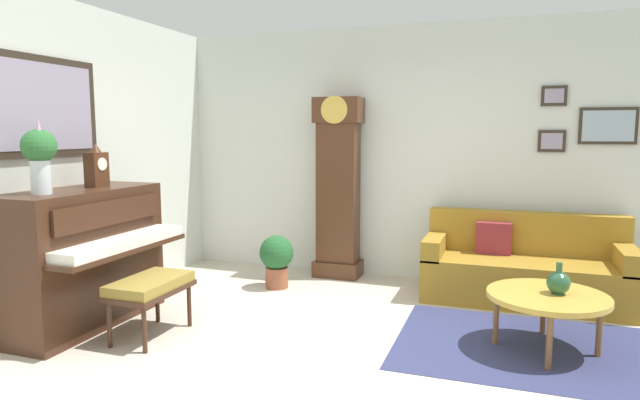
% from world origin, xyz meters
% --- Properties ---
extents(ground_plane, '(6.40, 6.00, 0.10)m').
position_xyz_m(ground_plane, '(0.00, 0.00, -0.05)').
color(ground_plane, beige).
extents(wall_left, '(0.13, 4.90, 2.80)m').
position_xyz_m(wall_left, '(-2.60, -0.00, 1.41)').
color(wall_left, silver).
rests_on(wall_left, ground_plane).
extents(wall_back, '(5.30, 0.13, 2.80)m').
position_xyz_m(wall_back, '(0.01, 2.40, 1.40)').
color(wall_back, silver).
rests_on(wall_back, ground_plane).
extents(area_rug, '(2.10, 1.50, 0.01)m').
position_xyz_m(area_rug, '(1.41, 0.63, 0.00)').
color(area_rug, navy).
rests_on(area_rug, ground_plane).
extents(piano, '(0.87, 1.44, 1.16)m').
position_xyz_m(piano, '(-2.23, -0.05, 0.59)').
color(piano, '#3D2316').
rests_on(piano, ground_plane).
extents(piano_bench, '(0.42, 0.70, 0.48)m').
position_xyz_m(piano_bench, '(-1.52, -0.11, 0.41)').
color(piano_bench, '#3D2316').
rests_on(piano_bench, ground_plane).
extents(grandfather_clock, '(0.52, 0.34, 2.03)m').
position_xyz_m(grandfather_clock, '(-0.65, 2.15, 0.96)').
color(grandfather_clock, '#4C2B19').
rests_on(grandfather_clock, ground_plane).
extents(couch, '(1.90, 0.80, 0.84)m').
position_xyz_m(couch, '(1.33, 1.91, 0.31)').
color(couch, olive).
rests_on(couch, ground_plane).
extents(coffee_table, '(0.88, 0.88, 0.44)m').
position_xyz_m(coffee_table, '(1.47, 0.63, 0.41)').
color(coffee_table, gold).
rests_on(coffee_table, ground_plane).
extents(mantel_clock, '(0.13, 0.18, 0.38)m').
position_xyz_m(mantel_clock, '(-2.23, 0.16, 1.34)').
color(mantel_clock, '#4C2B19').
rests_on(mantel_clock, piano).
extents(flower_vase, '(0.26, 0.26, 0.58)m').
position_xyz_m(flower_vase, '(-2.23, -0.44, 1.48)').
color(flower_vase, silver).
rests_on(flower_vase, piano).
extents(green_jug, '(0.17, 0.17, 0.24)m').
position_xyz_m(green_jug, '(1.54, 0.66, 0.53)').
color(green_jug, '#234C33').
rests_on(green_jug, coffee_table).
extents(potted_plant, '(0.36, 0.36, 0.56)m').
position_xyz_m(potted_plant, '(-1.12, 1.49, 0.32)').
color(potted_plant, '#935138').
rests_on(potted_plant, ground_plane).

